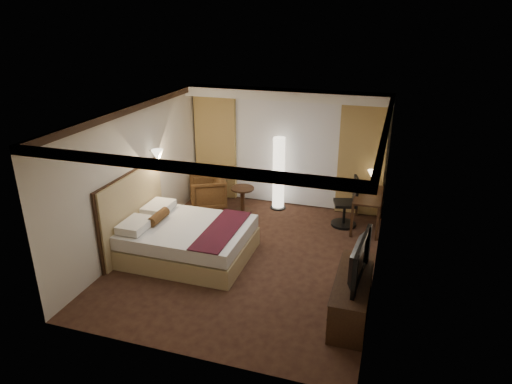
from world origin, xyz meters
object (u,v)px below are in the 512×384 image
(dresser, at_px, (352,296))
(side_table, at_px, (243,200))
(bed, at_px, (189,240))
(desk, at_px, (367,211))
(floor_lamp, at_px, (279,173))
(television, at_px, (353,257))
(armchair, at_px, (208,191))
(office_chair, at_px, (345,202))

(dresser, bearing_deg, side_table, 132.25)
(bed, xyz_separation_m, desk, (3.03, 2.25, 0.05))
(side_table, height_order, floor_lamp, floor_lamp)
(television, bearing_deg, floor_lamp, 35.16)
(bed, relative_size, armchair, 2.74)
(armchair, bearing_deg, television, 21.48)
(desk, xyz_separation_m, television, (0.02, -3.10, 0.59))
(bed, bearing_deg, desk, 36.59)
(floor_lamp, height_order, office_chair, floor_lamp)
(desk, bearing_deg, side_table, -179.77)
(bed, bearing_deg, dresser, -15.39)
(bed, height_order, office_chair, office_chair)
(floor_lamp, bearing_deg, side_table, -149.41)
(bed, relative_size, floor_lamp, 1.30)
(office_chair, xyz_separation_m, dresser, (0.51, -3.05, -0.23))
(armchair, height_order, television, television)
(desk, bearing_deg, floor_lamp, 168.47)
(side_table, bearing_deg, armchair, -179.90)
(side_table, xyz_separation_m, office_chair, (2.29, -0.04, 0.26))
(desk, bearing_deg, television, -89.63)
(dresser, bearing_deg, floor_lamp, 120.67)
(bed, xyz_separation_m, side_table, (0.28, 2.24, -0.03))
(side_table, bearing_deg, office_chair, -0.97)
(bed, distance_m, television, 3.23)
(bed, relative_size, dresser, 1.36)
(dresser, height_order, television, television)
(television, bearing_deg, armchair, 54.46)
(bed, bearing_deg, side_table, 82.94)
(dresser, bearing_deg, office_chair, 99.52)
(side_table, relative_size, dresser, 0.36)
(side_table, relative_size, television, 0.50)
(armchair, bearing_deg, desk, 62.07)
(bed, bearing_deg, floor_lamp, 69.48)
(floor_lamp, relative_size, desk, 1.44)
(armchair, distance_m, desk, 3.61)
(bed, bearing_deg, armchair, 104.42)
(bed, distance_m, office_chair, 3.39)
(office_chair, bearing_deg, desk, -8.38)
(dresser, bearing_deg, armchair, 139.84)
(side_table, xyz_separation_m, desk, (2.76, 0.01, 0.09))
(armchair, distance_m, dresser, 4.79)
(television, bearing_deg, dresser, -85.15)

